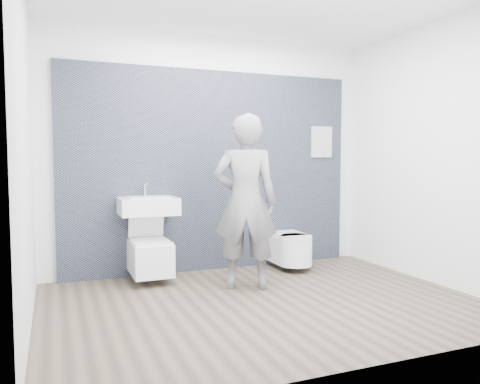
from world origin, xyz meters
name	(u,v)px	position (x,y,z in m)	size (l,w,h in m)	color
ground	(264,302)	(0.00, 0.00, 0.00)	(4.00, 4.00, 0.00)	brown
room_shell	(264,116)	(0.00, 0.00, 1.74)	(4.00, 4.00, 4.00)	silver
tile_wall	(214,268)	(0.00, 1.47, 0.00)	(3.60, 0.06, 2.40)	black
washbasin	(148,206)	(-0.84, 1.21, 0.83)	(0.62, 0.47, 0.47)	white
toilet_square	(150,255)	(-0.84, 1.14, 0.29)	(0.42, 0.60, 0.79)	white
toilet_rounded	(291,248)	(0.87, 1.10, 0.25)	(0.40, 0.67, 0.36)	white
info_placard	(320,260)	(1.49, 1.43, 0.00)	(0.30, 0.03, 0.40)	white
visitor	(245,202)	(0.03, 0.52, 0.90)	(0.66, 0.43, 1.80)	slate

